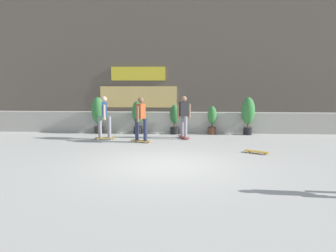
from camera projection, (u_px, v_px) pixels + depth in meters
name	position (u px, v px, depth m)	size (l,w,h in m)	color
ground_plane	(165.00, 165.00, 10.11)	(48.00, 48.00, 0.00)	#B2AFA8
planter_wall	(174.00, 122.00, 15.99)	(18.00, 0.40, 0.90)	#B2ADA3
building_backdrop	(177.00, 62.00, 19.56)	(20.00, 2.08, 6.50)	#60564C
potted_plant_0	(98.00, 112.00, 15.66)	(0.55, 0.55, 1.57)	#2D2823
potted_plant_1	(138.00, 115.00, 15.58)	(0.48, 0.48, 1.43)	black
potted_plant_2	(174.00, 118.00, 15.51)	(0.39, 0.39, 1.26)	black
potted_plant_3	(212.00, 119.00, 15.42)	(0.37, 0.37, 1.21)	brown
potted_plant_4	(248.00, 113.00, 15.30)	(0.56, 0.56, 1.60)	black
skater_far_right	(141.00, 117.00, 13.48)	(0.82, 0.52, 1.70)	#BF8C26
skater_foreground	(184.00, 115.00, 14.33)	(0.52, 0.82, 1.70)	maroon
skater_far_left	(104.00, 116.00, 14.12)	(0.82, 0.55, 1.70)	#BF8C26
skateboard_near_camera	(257.00, 152.00, 11.64)	(0.79, 0.58, 0.08)	#BF8C26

